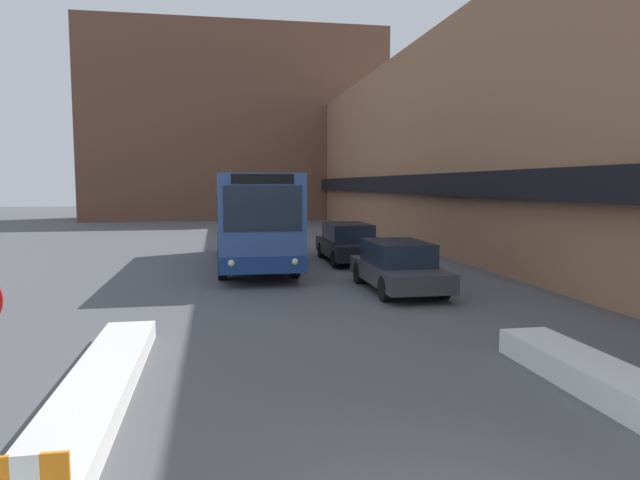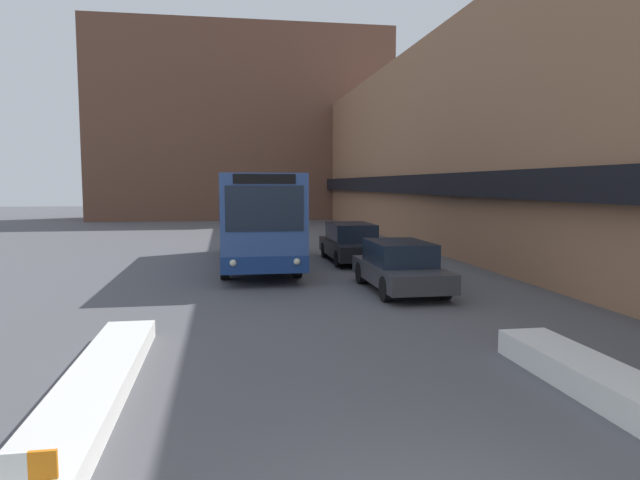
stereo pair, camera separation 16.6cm
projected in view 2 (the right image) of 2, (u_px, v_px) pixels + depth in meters
building_row_right at (454, 148)px, 29.26m from camera, size 5.50×60.00×9.85m
building_backdrop_far at (243, 126)px, 51.27m from camera, size 26.00×8.00×16.57m
snow_bank_left at (73, 421)px, 6.98m from camera, size 0.90×9.04×0.33m
city_bus at (255, 217)px, 21.45m from camera, size 2.62×10.25×3.39m
parked_car_front at (400, 266)px, 16.34m from camera, size 1.83×4.44×1.42m
parked_car_back at (351, 243)px, 22.55m from camera, size 1.86×4.63×1.52m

